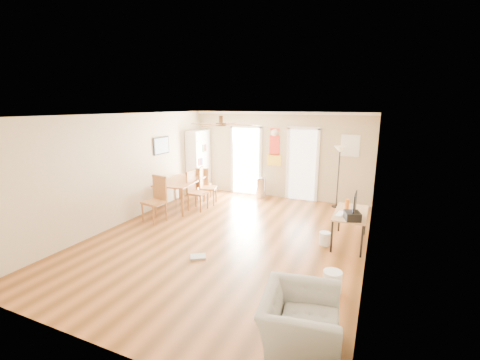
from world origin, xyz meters
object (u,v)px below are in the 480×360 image
at_px(dining_chair_right_a, 208,186).
at_px(wastebasket_b, 332,281).
at_px(trash_can, 261,188).
at_px(computer_desk, 350,228).
at_px(bookshelf, 199,162).
at_px(dining_table, 181,194).
at_px(dining_chair_far, 204,183).
at_px(torchiere_lamp, 338,177).
at_px(dining_chair_near, 154,200).
at_px(wastebasket_a, 325,239).
at_px(dining_chair_right_b, 198,191).
at_px(armchair, 300,322).
at_px(printer, 352,216).

bearing_deg(dining_chair_right_a, wastebasket_b, -146.74).
bearing_deg(trash_can, computer_desk, -40.53).
bearing_deg(dining_chair_right_a, bookshelf, 23.57).
xyz_separation_m(dining_table, dining_chair_far, (0.17, 0.97, 0.10)).
xyz_separation_m(torchiere_lamp, computer_desk, (0.56, -2.40, -0.52)).
bearing_deg(dining_chair_near, computer_desk, 18.39).
bearing_deg(bookshelf, dining_chair_far, -56.05).
height_order(bookshelf, dining_chair_right_a, bookshelf).
bearing_deg(trash_can, wastebasket_a, -48.59).
xyz_separation_m(bookshelf, dining_chair_right_b, (0.93, -1.63, -0.47)).
relative_size(trash_can, armchair, 0.63).
xyz_separation_m(torchiere_lamp, armchair, (0.32, -5.71, -0.52)).
bearing_deg(dining_chair_near, dining_chair_right_a, 85.41).
bearing_deg(printer, wastebasket_b, -113.30).
bearing_deg(torchiere_lamp, computer_desk, -76.87).
bearing_deg(trash_can, torchiere_lamp, -0.14).
bearing_deg(dining_chair_right_b, dining_table, 88.64).
relative_size(dining_chair_right_a, dining_chair_near, 0.96).
distance_m(dining_table, wastebasket_b, 5.19).
bearing_deg(dining_chair_near, dining_chair_far, 97.83).
xyz_separation_m(torchiere_lamp, printer, (0.62, -2.87, -0.11)).
xyz_separation_m(torchiere_lamp, wastebasket_a, (0.12, -2.69, -0.72)).
height_order(dining_chair_near, wastebasket_a, dining_chair_near).
distance_m(dining_chair_near, wastebasket_a, 4.08).
bearing_deg(bookshelf, dining_chair_right_a, -54.93).
bearing_deg(wastebasket_b, armchair, -97.68).
bearing_deg(dining_chair_right_b, torchiere_lamp, -62.94).
bearing_deg(torchiere_lamp, wastebasket_a, -87.48).
relative_size(dining_chair_far, wastebasket_b, 2.92).
height_order(dining_chair_right_a, trash_can, dining_chair_right_a).
relative_size(dining_chair_right_a, armchair, 1.05).
height_order(dining_chair_far, wastebasket_a, dining_chair_far).
height_order(dining_chair_right_a, torchiere_lamp, torchiere_lamp).
height_order(bookshelf, torchiere_lamp, bookshelf).
distance_m(dining_chair_right_a, dining_chair_near, 1.86).
xyz_separation_m(printer, wastebasket_a, (-0.50, 0.18, -0.62)).
xyz_separation_m(bookshelf, computer_desk, (4.92, -2.26, -0.67)).
bearing_deg(printer, armchair, -114.80).
height_order(dining_chair_right_b, dining_chair_far, dining_chair_right_b).
distance_m(dining_chair_right_a, armchair, 5.87).
height_order(dining_chair_near, trash_can, dining_chair_near).
xyz_separation_m(dining_table, dining_chair_near, (0.05, -1.23, 0.17)).
xyz_separation_m(dining_chair_right_b, computer_desk, (3.99, -0.64, -0.19)).
bearing_deg(armchair, trash_can, 16.46).
bearing_deg(dining_chair_far, wastebasket_b, 123.00).
xyz_separation_m(bookshelf, armchair, (4.68, -5.57, -0.67)).
bearing_deg(printer, dining_chair_near, 162.79).
distance_m(bookshelf, dining_chair_far, 1.00).
distance_m(printer, armchair, 2.89).
relative_size(dining_chair_right_b, torchiere_lamp, 0.62).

